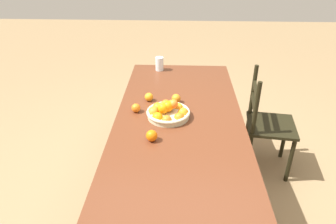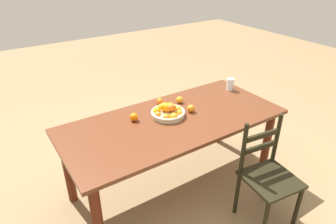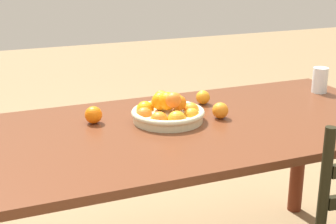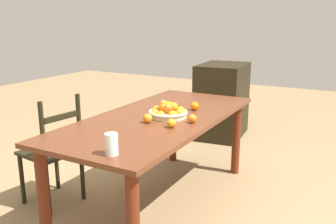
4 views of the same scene
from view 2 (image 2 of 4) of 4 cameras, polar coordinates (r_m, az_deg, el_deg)
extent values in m
plane|color=#8E734E|center=(3.12, 0.95, -13.57)|extent=(12.00, 12.00, 0.00)
cube|color=#5E2F1B|center=(2.68, 1.08, -1.68)|extent=(2.00, 0.90, 0.03)
cylinder|color=#5B2312|center=(3.61, 9.70, -0.57)|extent=(0.08, 0.08, 0.72)
cylinder|color=#5B2312|center=(2.87, -18.52, -10.19)|extent=(0.08, 0.08, 0.72)
cylinder|color=#5B2312|center=(3.21, 18.22, -5.66)|extent=(0.08, 0.08, 0.72)
cylinder|color=#5B2312|center=(2.35, -13.21, -19.57)|extent=(0.08, 0.08, 0.72)
cube|color=black|center=(2.62, 18.94, -12.02)|extent=(0.45, 0.45, 0.03)
cylinder|color=black|center=(2.60, 17.90, -19.31)|extent=(0.04, 0.04, 0.43)
cylinder|color=black|center=(2.80, 23.35, -16.32)|extent=(0.04, 0.04, 0.43)
cylinder|color=black|center=(2.77, 12.98, -14.89)|extent=(0.04, 0.04, 0.43)
cylinder|color=black|center=(2.96, 18.41, -12.47)|extent=(0.04, 0.04, 0.43)
cylinder|color=black|center=(2.47, 14.16, -6.82)|extent=(0.04, 0.04, 0.46)
cylinder|color=black|center=(2.69, 19.93, -4.73)|extent=(0.04, 0.04, 0.46)
cube|color=black|center=(2.60, 17.05, -6.42)|extent=(0.31, 0.06, 0.04)
cube|color=black|center=(2.54, 17.41, -4.29)|extent=(0.31, 0.06, 0.04)
cylinder|color=beige|center=(2.71, 0.00, -0.38)|extent=(0.29, 0.29, 0.04)
torus|color=beige|center=(2.70, 0.00, -0.01)|extent=(0.31, 0.31, 0.02)
sphere|color=orange|center=(2.66, -1.95, -0.62)|extent=(0.07, 0.07, 0.07)
sphere|color=orange|center=(2.61, -0.35, -1.14)|extent=(0.07, 0.07, 0.07)
sphere|color=orange|center=(2.63, 1.17, -0.98)|extent=(0.08, 0.08, 0.08)
sphere|color=orange|center=(2.69, 2.19, -0.27)|extent=(0.07, 0.07, 0.07)
sphere|color=orange|center=(2.75, 1.88, 0.43)|extent=(0.07, 0.07, 0.07)
sphere|color=orange|center=(2.80, 0.27, 0.95)|extent=(0.08, 0.08, 0.08)
sphere|color=orange|center=(2.78, -1.22, 0.79)|extent=(0.08, 0.08, 0.08)
sphere|color=orange|center=(2.72, -2.17, 0.12)|extent=(0.08, 0.08, 0.08)
sphere|color=orange|center=(2.65, 0.62, 0.91)|extent=(0.06, 0.06, 0.06)
sphere|color=orange|center=(2.70, -0.75, 0.94)|extent=(0.08, 0.08, 0.08)
sphere|color=orange|center=(2.71, -0.64, 1.12)|extent=(0.07, 0.07, 0.07)
sphere|color=orange|center=(2.69, 0.97, 0.82)|extent=(0.06, 0.06, 0.06)
sphere|color=orange|center=(2.72, 0.46, 1.13)|extent=(0.07, 0.07, 0.07)
sphere|color=orange|center=(2.68, -0.04, 0.90)|extent=(0.08, 0.08, 0.08)
sphere|color=orange|center=(2.95, 2.21, 2.34)|extent=(0.07, 0.07, 0.07)
sphere|color=orange|center=(2.91, -1.56, 2.05)|extent=(0.07, 0.07, 0.07)
sphere|color=orange|center=(2.65, -6.48, -0.96)|extent=(0.07, 0.07, 0.07)
sphere|color=orange|center=(2.78, 4.38, 0.68)|extent=(0.07, 0.07, 0.07)
cylinder|color=silver|center=(3.29, 11.73, 5.19)|extent=(0.08, 0.08, 0.13)
camera|label=1|loc=(2.01, -52.67, 12.44)|focal=33.56mm
camera|label=3|loc=(0.86, 29.26, -23.90)|focal=53.05mm
camera|label=4|loc=(5.03, 15.84, 20.79)|focal=38.95mm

